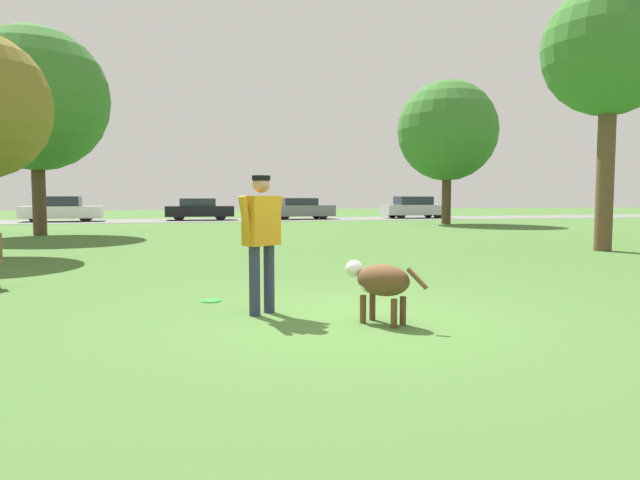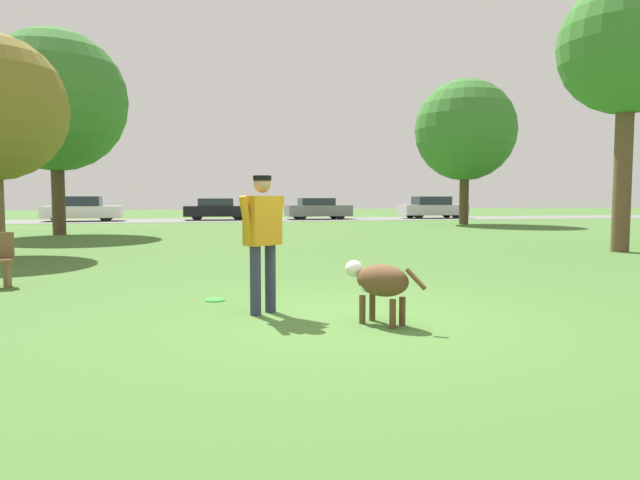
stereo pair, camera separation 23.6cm
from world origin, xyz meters
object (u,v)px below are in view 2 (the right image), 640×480
parked_car_white (82,209)px  parked_car_silver (433,208)px  parked_car_grey (318,209)px  parked_car_black (217,209)px  dog (379,282)px  tree_far_left (55,101)px  tree_far_right (465,130)px  frisbee (215,300)px  person (263,232)px  tree_near_right (628,48)px

parked_car_white → parked_car_silver: (21.76, -0.13, 0.01)m
parked_car_grey → parked_car_silver: (7.80, -0.00, 0.04)m
parked_car_black → parked_car_grey: bearing=1.3°
dog → tree_far_left: size_ratio=0.12×
tree_far_left → parked_car_white: (-1.34, 12.46, -4.20)m
dog → tree_far_right: 24.59m
parked_car_white → parked_car_grey: 13.97m
frisbee → person: bearing=-62.1°
person → tree_far_right: size_ratio=0.22×
tree_far_left → dog: bearing=-68.3°
tree_near_right → tree_far_right: size_ratio=0.92×
tree_far_left → parked_car_silver: 24.22m
dog → tree_far_left: (-6.73, 16.93, 4.43)m
dog → tree_far_left: tree_far_left is taller
dog → parked_car_grey: parked_car_grey is taller
dog → tree_near_right: size_ratio=0.13×
dog → parked_car_grey: 29.86m
tree_far_left → parked_car_white: size_ratio=1.72×
tree_near_right → parked_car_white: 28.68m
person → parked_car_black: bearing=52.8°
tree_far_right → parked_car_silver: tree_far_right is taller
dog → parked_car_black: parked_car_black is taller
tree_far_right → parked_car_grey: size_ratio=1.80×
tree_far_left → tree_far_right: bearing=12.8°
frisbee → tree_far_left: (-5.04, 15.11, 4.89)m
frisbee → tree_far_left: 16.66m
dog → person: bearing=17.1°
tree_near_right → parked_car_silver: 23.71m
tree_far_right → tree_far_left: bearing=-167.2°
tree_near_right → parked_car_black: (-9.01, 22.89, -4.41)m
dog → parked_car_black: (-0.36, 29.40, 0.20)m
person → parked_car_black: size_ratio=0.40×
parked_car_white → tree_near_right: bearing=-54.7°
tree_far_right → parked_car_black: (-12.15, 8.25, -4.13)m
tree_far_right → dog: bearing=-119.1°
parked_car_silver → parked_car_white: bearing=-179.9°
tree_near_right → tree_far_right: tree_far_right is taller
parked_car_white → parked_car_black: size_ratio=1.06×
tree_far_right → tree_far_left: 18.99m
tree_far_right → parked_car_black: 15.26m
person → tree_far_right: 24.39m
tree_far_left → parked_car_black: size_ratio=1.83×
parked_car_grey → person: bearing=-104.8°
person → tree_near_right: tree_near_right is taller
frisbee → tree_far_left: bearing=108.5°
tree_far_left → parked_car_grey: bearing=44.3°
frisbee → tree_far_right: (13.48, 19.32, 4.78)m
person → dog: person is taller
frisbee → parked_car_black: bearing=87.2°
tree_near_right → parked_car_white: (-16.72, 22.88, -4.37)m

